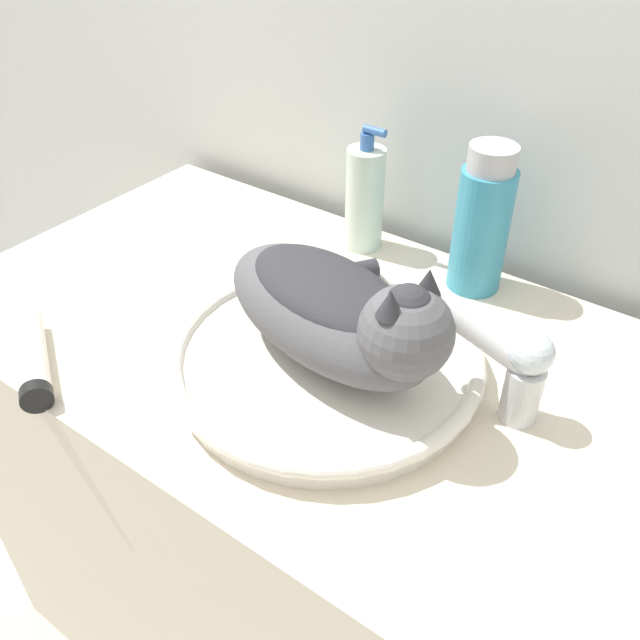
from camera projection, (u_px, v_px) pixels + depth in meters
vanity_counter at (319, 523)px, 1.15m from camera, size 1.08×0.60×0.80m
sink_basin at (326, 359)px, 0.84m from camera, size 0.39×0.39×0.04m
cat at (338, 309)px, 0.78m from camera, size 0.34×0.28×0.16m
faucet at (515, 366)px, 0.75m from camera, size 0.15×0.07×0.15m
soap_pump_bottle at (365, 198)px, 1.05m from camera, size 0.06×0.06×0.20m
mouthwash_bottle at (482, 223)px, 0.95m from camera, size 0.08×0.08×0.22m
cream_tube at (34, 359)px, 0.85m from camera, size 0.16×0.12×0.04m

